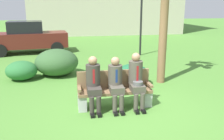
{
  "coord_description": "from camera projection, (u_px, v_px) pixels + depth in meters",
  "views": [
    {
      "loc": [
        -1.34,
        -5.24,
        2.44
      ],
      "look_at": [
        -0.28,
        0.55,
        0.85
      ],
      "focal_mm": 38.21,
      "sensor_mm": 36.0,
      "label": 1
    }
  ],
  "objects": [
    {
      "name": "ground_plane",
      "position": [
        127.0,
        109.0,
        5.84
      ],
      "size": [
        80.0,
        80.0,
        0.0
      ],
      "primitive_type": "plane",
      "color": "#4A7F31"
    },
    {
      "name": "park_bench",
      "position": [
        114.0,
        90.0,
        5.88
      ],
      "size": [
        1.81,
        0.44,
        0.9
      ],
      "color": "brown",
      "rests_on": "ground"
    },
    {
      "name": "seated_man_left",
      "position": [
        94.0,
        81.0,
        5.59
      ],
      "size": [
        0.34,
        0.72,
        1.31
      ],
      "color": "#38332D",
      "rests_on": "ground"
    },
    {
      "name": "seated_man_middle",
      "position": [
        116.0,
        81.0,
        5.69
      ],
      "size": [
        0.34,
        0.72,
        1.27
      ],
      "color": "#4C473D",
      "rests_on": "ground"
    },
    {
      "name": "seated_man_right",
      "position": [
        136.0,
        78.0,
        5.77
      ],
      "size": [
        0.34,
        0.72,
        1.35
      ],
      "color": "#4C473D",
      "rests_on": "ground"
    },
    {
      "name": "shrub_near_bench",
      "position": [
        132.0,
        75.0,
        7.55
      ],
      "size": [
        1.06,
        0.98,
        0.67
      ],
      "primitive_type": "ellipsoid",
      "color": "#1D5D37",
      "rests_on": "ground"
    },
    {
      "name": "shrub_mid_lawn",
      "position": [
        57.0,
        62.0,
        8.55
      ],
      "size": [
        1.54,
        1.41,
        0.96
      ],
      "primitive_type": "ellipsoid",
      "color": "#34592F",
      "rests_on": "ground"
    },
    {
      "name": "shrub_far_lawn",
      "position": [
        22.0,
        70.0,
        8.06
      ],
      "size": [
        1.04,
        0.96,
        0.65
      ],
      "primitive_type": "ellipsoid",
      "color": "#2A6933",
      "rests_on": "ground"
    },
    {
      "name": "parked_car_near",
      "position": [
        28.0,
        37.0,
        12.57
      ],
      "size": [
        4.05,
        2.07,
        1.68
      ],
      "color": "#591E19",
      "rests_on": "ground"
    },
    {
      "name": "street_lamp",
      "position": [
        141.0,
        10.0,
        11.61
      ],
      "size": [
        0.24,
        0.24,
        3.7
      ],
      "color": "black",
      "rests_on": "ground"
    }
  ]
}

